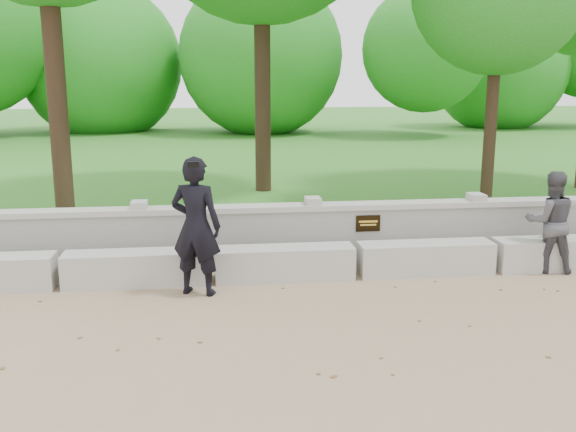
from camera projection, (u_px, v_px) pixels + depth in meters
The scene contains 9 objects.
ground at pixel (394, 328), 7.12m from camera, with size 80.00×80.00×0.00m, color #8C7556.
lawn at pixel (272, 159), 20.67m from camera, with size 40.00×22.00×0.25m, color #32651D.
concrete_bench at pixel (356, 261), 8.92m from camera, with size 11.90×0.45×0.45m.
parapet_wall at pixel (346, 232), 9.55m from camera, with size 12.50×0.35×0.90m.
man_main at pixel (196, 226), 8.06m from camera, with size 0.76×0.70×1.78m.
visitor_left at pixel (551, 222), 9.04m from camera, with size 0.80×0.68×1.45m.
shrub_a at pixel (81, 226), 9.75m from camera, with size 0.28×0.19×0.53m, color #2E8733.
shrub_b at pixel (502, 214), 10.61m from camera, with size 0.29×0.23×0.52m, color #2E8733.
shrub_d at pixel (187, 204), 11.07m from camera, with size 0.37×0.33×0.66m, color #2E8733.
Camera 1 is at (-1.98, -6.50, 2.74)m, focal length 40.00 mm.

